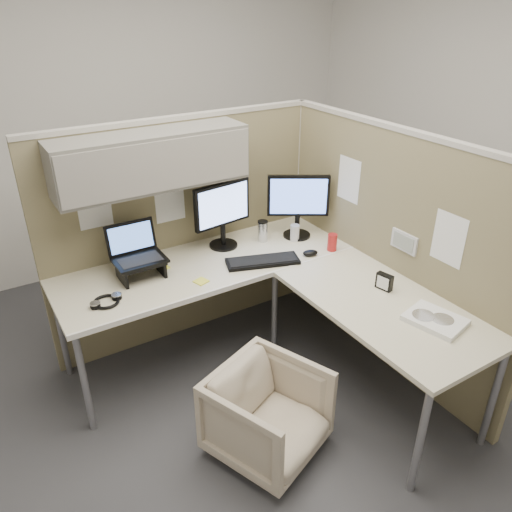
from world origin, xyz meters
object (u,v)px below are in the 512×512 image
office_chair (268,411)px  monitor_left (222,210)px  desk (270,286)px  keyboard (263,261)px

office_chair → monitor_left: 1.38m
desk → office_chair: desk is taller
desk → keyboard: 0.23m
monitor_left → keyboard: size_ratio=0.96×
keyboard → office_chair: bearing=-101.6°
desk → monitor_left: size_ratio=4.29×
office_chair → monitor_left: monitor_left is taller
office_chair → keyboard: (0.45, 0.76, 0.46)m
monitor_left → office_chair: bearing=-115.3°
monitor_left → keyboard: 0.46m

